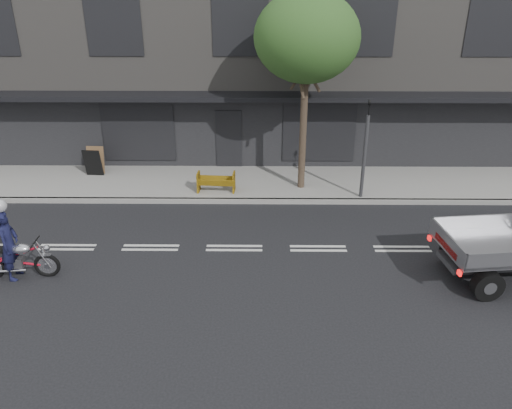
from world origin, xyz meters
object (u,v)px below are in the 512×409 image
at_px(motorcycle, 18,259).
at_px(rider, 9,245).
at_px(construction_barrier, 216,184).
at_px(sandwich_board, 93,163).
at_px(street_tree, 307,38).
at_px(traffic_light_pole, 364,155).

height_order(motorcycle, rider, rider).
xyz_separation_m(construction_barrier, sandwich_board, (-4.75, 1.63, 0.15)).
height_order(street_tree, motorcycle, street_tree).
bearing_deg(rider, construction_barrier, -46.62).
bearing_deg(rider, traffic_light_pole, -66.88).
bearing_deg(traffic_light_pole, street_tree, 156.97).
bearing_deg(rider, street_tree, -57.03).
bearing_deg(street_tree, rider, -143.64).
bearing_deg(street_tree, traffic_light_pole, -23.03).
height_order(traffic_light_pole, motorcycle, traffic_light_pole).
distance_m(construction_barrier, sandwich_board, 5.03).
relative_size(traffic_light_pole, sandwich_board, 3.34).
relative_size(street_tree, motorcycle, 3.28).
bearing_deg(rider, sandwich_board, -3.54).
bearing_deg(construction_barrier, traffic_light_pole, -2.26).
height_order(street_tree, construction_barrier, street_tree).
distance_m(traffic_light_pole, sandwich_board, 9.98).
distance_m(motorcycle, sandwich_board, 6.71).
relative_size(street_tree, construction_barrier, 5.06).
bearing_deg(traffic_light_pole, rider, -153.50).
relative_size(street_tree, sandwich_board, 6.43).
bearing_deg(motorcycle, construction_barrier, 44.29).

